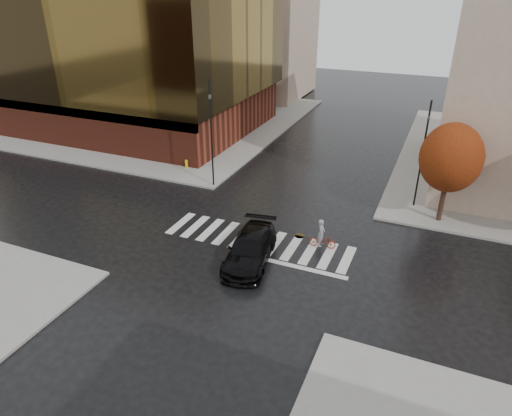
% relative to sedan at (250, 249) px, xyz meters
% --- Properties ---
extents(ground, '(120.00, 120.00, 0.00)m').
position_rel_sedan_xyz_m(ground, '(-0.50, 1.80, -0.81)').
color(ground, black).
rests_on(ground, ground).
extents(sidewalk_nw, '(30.00, 30.00, 0.15)m').
position_rel_sedan_xyz_m(sidewalk_nw, '(-21.50, 22.80, -0.74)').
color(sidewalk_nw, gray).
rests_on(sidewalk_nw, ground).
extents(crosswalk, '(12.00, 3.00, 0.01)m').
position_rel_sedan_xyz_m(crosswalk, '(-0.50, 2.30, -0.81)').
color(crosswalk, silver).
rests_on(crosswalk, ground).
extents(office_glass, '(27.00, 19.00, 16.00)m').
position_rel_sedan_xyz_m(office_glass, '(-22.50, 19.79, 7.47)').
color(office_glass, maroon).
rests_on(office_glass, sidewalk_nw).
extents(building_nw_far, '(14.00, 12.00, 20.00)m').
position_rel_sedan_xyz_m(building_nw_far, '(-16.50, 38.80, 9.34)').
color(building_nw_far, tan).
rests_on(building_nw_far, sidewalk_nw).
extents(tree_ne_a, '(3.80, 3.80, 6.50)m').
position_rel_sedan_xyz_m(tree_ne_a, '(9.50, 9.20, 3.65)').
color(tree_ne_a, '#321F16').
rests_on(tree_ne_a, sidewalk_ne).
extents(sedan, '(3.18, 5.89, 1.62)m').
position_rel_sedan_xyz_m(sedan, '(0.00, 0.00, 0.00)').
color(sedan, black).
rests_on(sedan, ground).
extents(cyclist, '(1.65, 0.69, 1.83)m').
position_rel_sedan_xyz_m(cyclist, '(3.29, 3.06, -0.19)').
color(cyclist, '#9D220E').
rests_on(cyclist, ground).
extents(traffic_light_nw, '(0.22, 0.19, 8.02)m').
position_rel_sedan_xyz_m(traffic_light_nw, '(-6.80, 8.41, 4.00)').
color(traffic_light_nw, black).
rests_on(traffic_light_nw, sidewalk_nw).
extents(traffic_light_ne, '(0.16, 0.19, 7.37)m').
position_rel_sedan_xyz_m(traffic_light_ne, '(7.76, 10.80, 3.54)').
color(traffic_light_ne, black).
rests_on(traffic_light_ne, sidewalk_ne).
extents(fire_hydrant, '(0.26, 0.26, 0.73)m').
position_rel_sedan_xyz_m(fire_hydrant, '(-10.50, 10.59, -0.26)').
color(fire_hydrant, '#D6BA0C').
rests_on(fire_hydrant, sidewalk_nw).
extents(manhole, '(0.82, 0.82, 0.01)m').
position_rel_sedan_xyz_m(manhole, '(1.68, 3.80, -0.81)').
color(manhole, '#483B19').
rests_on(manhole, ground).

